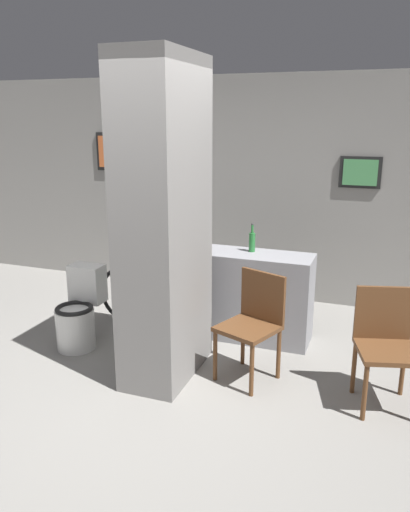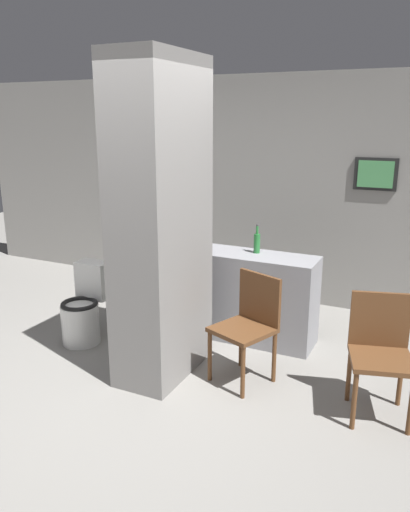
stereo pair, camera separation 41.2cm
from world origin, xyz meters
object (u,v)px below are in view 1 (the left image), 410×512
chair_near_pillar (253,320)px  chair_by_doorway (386,341)px  bicycle (167,299)px  bottle_tall (252,241)px  toilet (79,314)px

chair_near_pillar → chair_by_doorway: same height
chair_near_pillar → bicycle: bearing=170.9°
chair_near_pillar → bottle_tall: (-0.24, 0.81, 0.47)m
chair_near_pillar → chair_by_doorway: (1.04, -0.05, 0.00)m
toilet → bottle_tall: bottle_tall is taller
bicycle → chair_near_pillar: bearing=-30.7°
toilet → bicycle: (0.63, 0.64, 0.01)m
bicycle → toilet: bearing=-134.8°
chair_near_pillar → bicycle: (-1.08, 0.64, -0.18)m
toilet → bottle_tall: 1.80m
chair_by_doorway → bicycle: chair_by_doorway is taller
toilet → chair_by_doorway: chair_by_doorway is taller
chair_by_doorway → toilet: bearing=163.4°
chair_by_doorway → bottle_tall: size_ratio=3.16×
chair_by_doorway → bottle_tall: 1.61m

